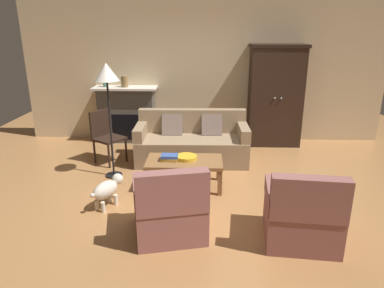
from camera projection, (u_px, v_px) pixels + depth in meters
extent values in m
plane|color=#B27A47|center=(202.00, 190.00, 5.15)|extent=(9.60, 9.60, 0.00)
cube|color=beige|center=(204.00, 71.00, 7.12)|extent=(7.20, 0.10, 2.80)
cube|color=#4C4947|center=(127.00, 115.00, 7.21)|extent=(1.10, 0.36, 1.08)
cube|color=black|center=(125.00, 127.00, 7.10)|extent=(0.60, 0.01, 0.52)
cube|color=white|center=(125.00, 88.00, 7.01)|extent=(1.26, 0.48, 0.04)
cube|color=black|center=(275.00, 97.00, 6.91)|extent=(1.00, 0.52, 1.89)
cube|color=black|center=(279.00, 46.00, 6.60)|extent=(1.06, 0.55, 0.06)
sphere|color=#ADAFB5|center=(275.00, 98.00, 6.64)|extent=(0.04, 0.04, 0.04)
sphere|color=#ADAFB5|center=(281.00, 98.00, 6.63)|extent=(0.04, 0.04, 0.04)
cube|color=#937A5B|center=(192.00, 149.00, 6.19)|extent=(1.92, 0.88, 0.44)
cube|color=#937A5B|center=(192.00, 121.00, 6.37)|extent=(1.90, 0.22, 0.42)
cube|color=#937A5B|center=(141.00, 131.00, 6.09)|extent=(0.18, 0.80, 0.22)
cube|color=#937A5B|center=(243.00, 132.00, 6.07)|extent=(0.18, 0.80, 0.22)
cube|color=#7F6B60|center=(172.00, 125.00, 6.26)|extent=(0.36, 0.19, 0.37)
cube|color=#7F6B60|center=(212.00, 125.00, 6.25)|extent=(0.36, 0.19, 0.37)
cube|color=olive|center=(184.00, 162.00, 5.15)|extent=(1.10, 0.60, 0.05)
cube|color=brown|center=(147.00, 182.00, 4.99)|extent=(0.06, 0.06, 0.37)
cube|color=brown|center=(220.00, 183.00, 4.95)|extent=(0.06, 0.06, 0.37)
cube|color=brown|center=(152.00, 168.00, 5.48)|extent=(0.06, 0.06, 0.37)
cube|color=brown|center=(219.00, 169.00, 5.45)|extent=(0.06, 0.06, 0.37)
cylinder|color=gold|center=(186.00, 157.00, 5.17)|extent=(0.31, 0.31, 0.05)
cube|color=gold|center=(170.00, 159.00, 5.13)|extent=(0.26, 0.20, 0.05)
cube|color=#38569E|center=(169.00, 156.00, 5.11)|extent=(0.24, 0.17, 0.04)
cylinder|color=slate|center=(105.00, 81.00, 6.98)|extent=(0.10, 0.10, 0.21)
cylinder|color=olive|center=(125.00, 82.00, 6.97)|extent=(0.13, 0.13, 0.21)
cube|color=#935B56|center=(169.00, 216.00, 4.05)|extent=(0.91, 0.91, 0.42)
cube|color=#935B56|center=(172.00, 193.00, 3.62)|extent=(0.78, 0.32, 0.46)
cube|color=#935B56|center=(198.00, 189.00, 4.01)|extent=(0.27, 0.71, 0.20)
cube|color=#935B56|center=(139.00, 193.00, 3.90)|extent=(0.27, 0.71, 0.20)
cube|color=#935B56|center=(300.00, 222.00, 3.92)|extent=(0.83, 0.83, 0.42)
cube|color=#935B56|center=(310.00, 199.00, 3.49)|extent=(0.77, 0.24, 0.46)
cube|color=#935B56|center=(335.00, 199.00, 3.78)|extent=(0.19, 0.71, 0.20)
cube|color=#935B56|center=(272.00, 195.00, 3.87)|extent=(0.19, 0.71, 0.20)
cube|color=black|center=(109.00, 139.00, 6.08)|extent=(0.61, 0.61, 0.04)
cylinder|color=black|center=(109.00, 156.00, 5.90)|extent=(0.04, 0.04, 0.41)
cylinder|color=black|center=(126.00, 150.00, 6.19)|extent=(0.04, 0.04, 0.41)
cylinder|color=black|center=(95.00, 152.00, 6.12)|extent=(0.04, 0.04, 0.41)
cylinder|color=black|center=(112.00, 146.00, 6.41)|extent=(0.04, 0.04, 0.41)
cube|color=black|center=(101.00, 123.00, 6.12)|extent=(0.29, 0.38, 0.45)
cylinder|color=black|center=(114.00, 175.00, 5.65)|extent=(0.26, 0.26, 0.02)
cylinder|color=black|center=(111.00, 130.00, 5.41)|extent=(0.03, 0.03, 1.53)
cone|color=white|center=(106.00, 72.00, 5.14)|extent=(0.36, 0.36, 0.26)
ellipsoid|color=beige|center=(105.00, 190.00, 4.60)|extent=(0.37, 0.45, 0.22)
sphere|color=beige|center=(118.00, 179.00, 4.77)|extent=(0.15, 0.15, 0.15)
cylinder|color=beige|center=(110.00, 198.00, 4.78)|extent=(0.06, 0.06, 0.14)
cylinder|color=beige|center=(116.00, 200.00, 4.73)|extent=(0.06, 0.06, 0.14)
cylinder|color=beige|center=(97.00, 205.00, 4.58)|extent=(0.06, 0.06, 0.14)
cylinder|color=beige|center=(103.00, 207.00, 4.53)|extent=(0.06, 0.06, 0.14)
sphere|color=beige|center=(92.00, 195.00, 4.40)|extent=(0.06, 0.06, 0.06)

